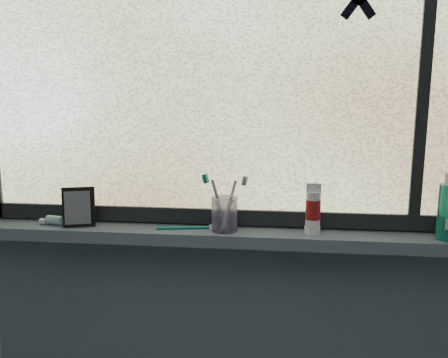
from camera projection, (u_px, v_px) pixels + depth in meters
name	position (u px, v px, depth m)	size (l,w,h in m)	color
wall_back	(223.00, 154.00, 1.61)	(3.00, 0.01, 2.50)	#9EA3A8
windowsill	(220.00, 235.00, 1.58)	(1.62, 0.14, 0.04)	slate
window_pane	(222.00, 65.00, 1.53)	(1.50, 0.01, 1.00)	silver
frame_bottom	(222.00, 216.00, 1.62)	(1.60, 0.03, 0.05)	black
frame_mullion	(425.00, 64.00, 1.46)	(0.04, 0.03, 1.00)	black
vanity_mirror	(79.00, 207.00, 1.60)	(0.10, 0.05, 0.13)	black
toothpaste_tube	(60.00, 220.00, 1.63)	(0.17, 0.04, 0.03)	silver
toothbrush_cup	(224.00, 214.00, 1.56)	(0.08, 0.08, 0.11)	#9E90BE
toothbrush_lying	(183.00, 227.00, 1.58)	(0.21, 0.02, 0.01)	#0E7E67
cream_tube	(313.00, 207.00, 1.52)	(0.04, 0.04, 0.11)	silver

